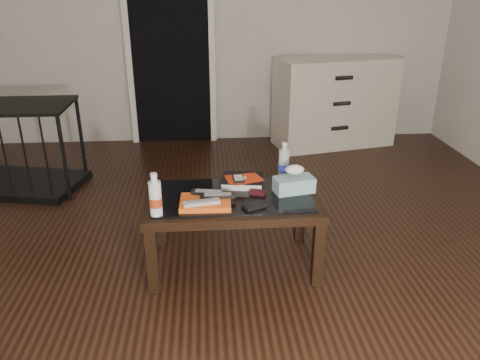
% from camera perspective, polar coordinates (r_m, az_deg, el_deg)
% --- Properties ---
extents(ground, '(5.00, 5.00, 0.00)m').
position_cam_1_polar(ground, '(2.93, -2.40, -10.26)').
color(ground, black).
rests_on(ground, ground).
extents(doorway, '(0.90, 0.08, 2.07)m').
position_cam_1_polar(doorway, '(4.96, -8.52, 16.12)').
color(doorway, black).
rests_on(doorway, ground).
extents(coffee_table, '(1.00, 0.60, 0.46)m').
position_cam_1_polar(coffee_table, '(2.75, -0.85, -3.03)').
color(coffee_table, black).
rests_on(coffee_table, ground).
extents(dresser, '(1.28, 0.74, 0.90)m').
position_cam_1_polar(dresser, '(5.00, 11.44, 9.28)').
color(dresser, silver).
rests_on(dresser, ground).
extents(pet_crate, '(1.01, 0.79, 0.71)m').
position_cam_1_polar(pet_crate, '(4.27, -25.04, 2.06)').
color(pet_crate, black).
rests_on(pet_crate, ground).
extents(magazines, '(0.29, 0.22, 0.03)m').
position_cam_1_polar(magazines, '(2.61, -4.24, -2.74)').
color(magazines, '#EC5616').
rests_on(magazines, coffee_table).
extents(remote_silver, '(0.21, 0.09, 0.02)m').
position_cam_1_polar(remote_silver, '(2.55, -4.70, -2.73)').
color(remote_silver, '#AAAAAF').
rests_on(remote_silver, magazines).
extents(remote_black_front, '(0.20, 0.06, 0.02)m').
position_cam_1_polar(remote_black_front, '(2.62, -2.71, -1.91)').
color(remote_black_front, black).
rests_on(remote_black_front, magazines).
extents(remote_black_back, '(0.21, 0.09, 0.02)m').
position_cam_1_polar(remote_black_back, '(2.66, -3.85, -1.51)').
color(remote_black_back, black).
rests_on(remote_black_back, magazines).
extents(textbook, '(0.28, 0.23, 0.05)m').
position_cam_1_polar(textbook, '(2.85, 0.30, -0.14)').
color(textbook, black).
rests_on(textbook, coffee_table).
extents(dvd_mailers, '(0.21, 0.17, 0.01)m').
position_cam_1_polar(dvd_mailers, '(2.83, 0.25, 0.24)').
color(dvd_mailers, red).
rests_on(dvd_mailers, textbook).
extents(ipod, '(0.07, 0.11, 0.02)m').
position_cam_1_polar(ipod, '(2.79, -0.19, 0.19)').
color(ipod, black).
rests_on(ipod, dvd_mailers).
extents(flip_phone, '(0.10, 0.07, 0.02)m').
position_cam_1_polar(flip_phone, '(2.73, 2.19, -1.51)').
color(flip_phone, black).
rests_on(flip_phone, coffee_table).
extents(wallet, '(0.14, 0.11, 0.02)m').
position_cam_1_polar(wallet, '(2.58, 1.72, -3.10)').
color(wallet, black).
rests_on(wallet, coffee_table).
extents(water_bottle_left, '(0.08, 0.08, 0.24)m').
position_cam_1_polar(water_bottle_left, '(2.49, -10.31, -1.73)').
color(water_bottle_left, white).
rests_on(water_bottle_left, coffee_table).
extents(water_bottle_right, '(0.07, 0.07, 0.24)m').
position_cam_1_polar(water_bottle_right, '(2.92, 5.38, 2.33)').
color(water_bottle_right, '#B4BDBF').
rests_on(water_bottle_right, coffee_table).
extents(tissue_box, '(0.25, 0.16, 0.09)m').
position_cam_1_polar(tissue_box, '(2.77, 6.59, -0.56)').
color(tissue_box, '#22707F').
rests_on(tissue_box, coffee_table).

